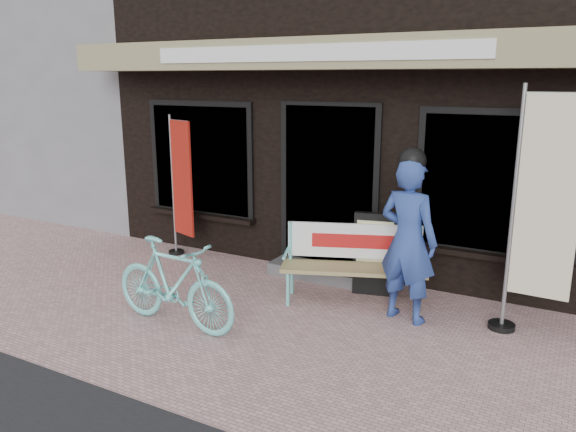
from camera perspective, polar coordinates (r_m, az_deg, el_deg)
The scene contains 9 objects.
ground at distance 5.83m, azimuth -4.30°, elevation -11.42°, with size 70.00×70.00×0.00m, color #BF9492.
storefront at distance 9.82m, azimuth 11.88°, elevation 16.56°, with size 7.00×6.77×6.00m.
neighbor_left_near at distance 15.11m, azimuth -21.27°, elevation 15.71°, with size 10.00×7.00×6.40m, color slate.
bench at distance 6.41m, azimuth 6.69°, elevation -4.17°, with size 1.65×0.95×0.87m.
person at distance 5.88m, azimuth 12.12°, elevation -2.14°, with size 0.70×0.53×1.83m.
bicycle at distance 5.84m, azimuth -11.56°, elevation -6.74°, with size 0.43×1.53×0.92m, color #6DD5D2.
nobori_red at distance 7.92m, azimuth -10.85°, elevation 3.04°, with size 0.59×0.30×2.00m.
nobori_cream at distance 5.81m, azimuth 24.28°, elevation 0.43°, with size 0.72×0.28×2.44m.
menu_stand at distance 6.60m, azimuth 8.81°, elevation -3.78°, with size 0.50×0.21×0.98m.
Camera 1 is at (2.88, -4.41, 2.49)m, focal length 35.00 mm.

